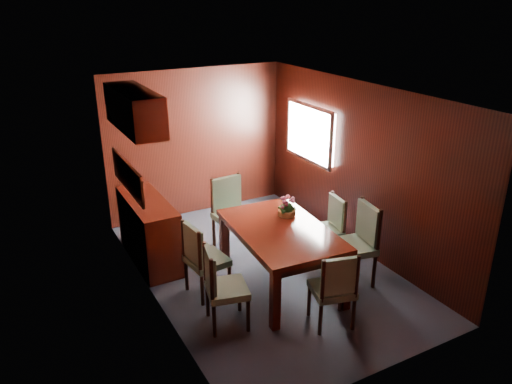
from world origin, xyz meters
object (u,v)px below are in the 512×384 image
sideboard (149,230)px  flower_centerpiece (287,207)px  dining_table (281,236)px  chair_left_near (220,283)px  chair_right_near (359,239)px  chair_head (335,286)px

sideboard → flower_centerpiece: size_ratio=5.68×
sideboard → dining_table: bearing=-48.6°
sideboard → chair_left_near: (0.24, -1.81, 0.08)m
sideboard → chair_right_near: 2.82m
chair_right_near → flower_centerpiece: 0.99m
dining_table → chair_head: size_ratio=1.90×
chair_left_near → flower_centerpiece: 1.50m
sideboard → chair_right_near: size_ratio=1.31×
dining_table → chair_left_near: bearing=-154.4°
sideboard → dining_table: size_ratio=0.79×
chair_head → sideboard: bearing=133.3°
chair_right_near → sideboard: bearing=60.3°
dining_table → chair_head: chair_head is taller
chair_left_near → chair_right_near: (1.93, 0.01, 0.06)m
flower_centerpiece → chair_right_near: bearing=-46.4°
dining_table → chair_right_near: chair_right_near is taller
sideboard → chair_head: 2.77m
chair_left_near → chair_right_near: chair_right_near is taller
sideboard → dining_table: (1.25, -1.42, 0.24)m
sideboard → chair_head: bearing=-61.5°
chair_left_near → dining_table: bearing=124.4°
chair_right_near → chair_head: size_ratio=1.15×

